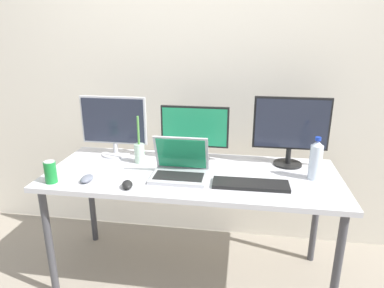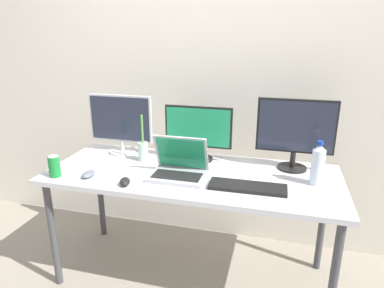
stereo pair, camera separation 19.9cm
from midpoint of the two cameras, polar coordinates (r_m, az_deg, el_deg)
ground_plane at (r=2.44m, az=-2.50°, el=-20.98°), size 16.00×16.00×0.00m
wall_back at (r=2.49m, az=-0.21°, el=12.60°), size 7.00×0.08×2.60m
work_desk at (r=2.08m, az=-2.76°, el=-6.41°), size 1.74×0.70×0.74m
monitor_left at (r=2.37m, az=-15.28°, el=3.13°), size 0.45×0.19×0.40m
monitor_center at (r=2.20m, az=-2.16°, el=2.04°), size 0.44×0.19×0.36m
monitor_right at (r=2.15m, az=13.65°, el=2.57°), size 0.46×0.18×0.43m
laptop_silver at (r=1.99m, az=-4.88°, el=-3.99°), size 0.32×0.24×0.24m
keyboard_main at (r=1.89m, az=6.77°, el=-6.75°), size 0.42×0.14×0.02m
mouse_by_keyboard at (r=1.91m, az=-13.72°, el=-6.65°), size 0.09×0.11×0.04m
mouse_by_laptop at (r=2.05m, az=-19.82°, el=-5.49°), size 0.06×0.11×0.03m
water_bottle at (r=2.02m, az=17.30°, el=-2.62°), size 0.07×0.07×0.25m
soda_can_near_keyboard at (r=2.10m, az=-25.09°, el=-4.30°), size 0.07×0.07×0.13m
bamboo_vase at (r=2.23m, az=-11.32°, el=-1.34°), size 0.07×0.07×0.31m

